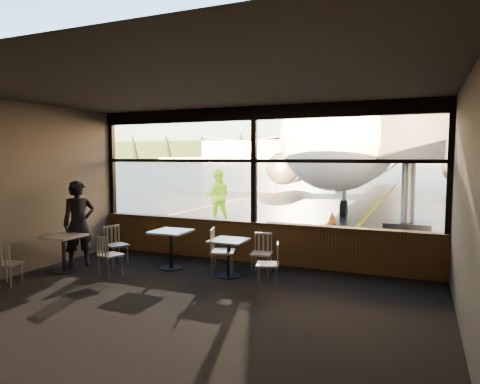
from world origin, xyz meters
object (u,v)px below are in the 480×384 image
Objects in this scene: cafe_table_near at (229,258)px; ground_crew at (217,196)px; chair_near_e at (268,265)px; cone_wing at (273,189)px; chair_mid_w at (116,246)px; chair_left_s at (8,264)px; chair_near_w at (223,252)px; cafe_table_left at (64,254)px; jet_bridge at (427,160)px; chair_near_n at (261,254)px; chair_mid_s at (111,256)px; airliner at (373,106)px; cafe_table_mid at (171,250)px; cone_nose at (332,217)px; passenger at (79,224)px.

ground_crew reaches higher than cafe_table_near.
chair_near_e reaches higher than cone_wing.
chair_left_s is (-0.87, -1.99, -0.04)m from chair_mid_w.
cafe_table_left is at bearing -88.60° from chair_near_w.
jet_bridge is 12.53× the size of chair_near_n.
airliner is at bearing 98.40° from chair_mid_s.
cafe_table_mid reaches higher than cafe_table_left.
chair_near_w is 0.79m from chair_near_n.
chair_near_w is (-0.15, 0.03, 0.10)m from cafe_table_near.
ground_crew is 4.41× the size of cone_nose.
chair_near_n and chair_mid_s have the same top height.
cafe_table_mid reaches higher than cone_nose.
jet_bridge reaches higher than chair_near_e.
chair_near_w is 6.90m from ground_crew.
cafe_table_left is (-3.29, -1.02, 0.01)m from cafe_table_near.
chair_mid_s is (-2.19, -0.89, 0.04)m from cafe_table_near.
airliner is 39.58× the size of chair_near_w.
airliner is 23.02m from chair_near_w.
passenger is (-3.72, -22.93, -4.88)m from airliner.
chair_mid_w is at bearing 69.23° from chair_near_e.
cone_wing is at bearing 80.67° from chair_left_s.
passenger is (0.18, 1.61, 0.53)m from chair_left_s.
chair_mid_w is at bearing -27.56° from passenger.
ground_crew is (0.03, 7.18, 0.58)m from cafe_table_left.
cafe_table_near is at bearing 17.23° from cafe_table_left.
airliner reaches higher than chair_left_s.
passenger reaches higher than cafe_table_mid.
chair_mid_w is (-3.03, -22.55, -5.37)m from airliner.
chair_left_s reaches higher than cafe_table_near.
passenger is 3.35× the size of cone_wing.
chair_mid_w is at bearing -112.11° from cone_nose.
passenger reaches higher than chair_mid_w.
cafe_table_left is at bearing -113.62° from cone_nose.
cafe_table_left is 9.61m from cone_nose.
airliner is at bearing 90.75° from cone_nose.
chair_near_w is at bearing -95.24° from cone_nose.
chair_near_w is at bearing 17.76° from chair_left_s.
chair_near_n is 0.43× the size of ground_crew.
ground_crew is at bearing -174.56° from jet_bridge.
chair_near_n is 1.50× the size of cone_wing.
chair_mid_s is at bearing -157.82° from cafe_table_near.
cafe_table_near is 4.12m from chair_left_s.
cafe_table_left is 3.31m from chair_near_w.
ground_crew is 13.56m from cone_wing.
passenger is (-1.16, 0.38, 0.52)m from chair_mid_s.
ground_crew is at bearing 113.28° from chair_mid_s.
chair_left_s is at bearing -84.51° from cone_wing.
cafe_table_left is 1.08m from chair_mid_w.
passenger reaches higher than chair_mid_s.
chair_mid_s is 1.32m from passenger.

